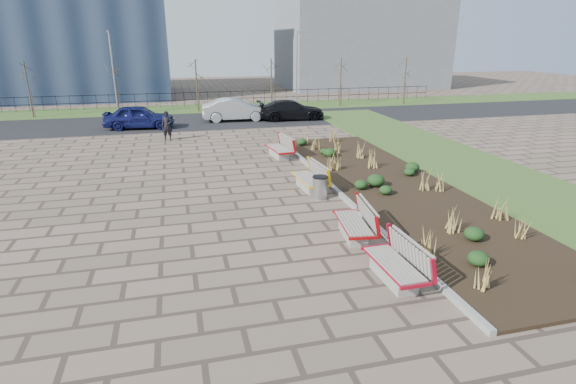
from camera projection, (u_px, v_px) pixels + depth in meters
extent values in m
plane|color=#705B4D|center=(260.00, 266.00, 11.63)|extent=(120.00, 120.00, 0.00)
cube|color=black|center=(393.00, 187.00, 17.64)|extent=(4.50, 18.00, 0.10)
cube|color=gray|center=(337.00, 191.00, 17.09)|extent=(0.16, 18.00, 0.15)
cube|color=#33511E|center=(497.00, 179.00, 18.74)|extent=(5.00, 38.00, 0.04)
cube|color=#33511E|center=(197.00, 109.00, 37.30)|extent=(80.00, 5.00, 0.04)
cube|color=black|center=(202.00, 121.00, 31.80)|extent=(80.00, 7.00, 0.02)
cylinder|color=#B2B2B7|center=(320.00, 188.00, 16.41)|extent=(0.55, 0.55, 0.82)
imported|color=black|center=(167.00, 126.00, 25.61)|extent=(0.67, 0.50, 1.67)
imported|color=#12164E|center=(139.00, 117.00, 28.97)|extent=(4.54, 2.18, 1.50)
imported|color=#919598|center=(236.00, 110.00, 31.70)|extent=(4.74, 1.80, 1.54)
imported|color=black|center=(291.00, 110.00, 32.13)|extent=(4.85, 2.12, 1.39)
cube|color=slate|center=(359.00, 43.00, 53.13)|extent=(18.00, 12.00, 10.00)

